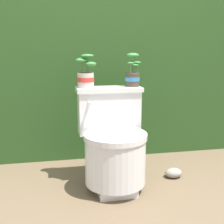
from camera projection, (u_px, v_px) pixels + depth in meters
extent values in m
plane|color=brown|center=(110.00, 194.00, 2.11)|extent=(12.00, 12.00, 0.00)
cube|color=#284C1E|center=(88.00, 59.00, 2.98)|extent=(2.87, 0.80, 1.70)
cube|color=silver|center=(115.00, 186.00, 2.16)|extent=(0.26, 0.30, 0.06)
cylinder|color=silver|center=(115.00, 161.00, 2.12)|extent=(0.41, 0.41, 0.31)
cylinder|color=silver|center=(115.00, 136.00, 2.08)|extent=(0.43, 0.43, 0.04)
cube|color=silver|center=(109.00, 112.00, 2.27)|extent=(0.45, 0.16, 0.31)
cube|color=silver|center=(109.00, 89.00, 2.24)|extent=(0.47, 0.18, 0.03)
cylinder|color=silver|center=(89.00, 103.00, 2.12)|extent=(0.02, 0.05, 0.02)
cylinder|color=beige|center=(86.00, 80.00, 2.21)|extent=(0.12, 0.12, 0.10)
cylinder|color=red|center=(86.00, 79.00, 2.21)|extent=(0.12, 0.12, 0.03)
cylinder|color=#332319|center=(85.00, 74.00, 2.20)|extent=(0.11, 0.11, 0.01)
cylinder|color=#4C753D|center=(82.00, 67.00, 2.19)|extent=(0.01, 0.01, 0.07)
ellipsoid|color=#387F38|center=(82.00, 60.00, 2.18)|extent=(0.09, 0.07, 0.04)
cylinder|color=#4C753D|center=(91.00, 69.00, 2.17)|extent=(0.01, 0.01, 0.05)
ellipsoid|color=#387F38|center=(91.00, 64.00, 2.16)|extent=(0.08, 0.05, 0.03)
cylinder|color=#4C753D|center=(88.00, 65.00, 2.18)|extent=(0.01, 0.01, 0.11)
ellipsoid|color=#387F38|center=(87.00, 56.00, 2.17)|extent=(0.09, 0.06, 0.02)
cylinder|color=#47382D|center=(132.00, 80.00, 2.27)|extent=(0.10, 0.10, 0.10)
cylinder|color=#2D84BC|center=(132.00, 79.00, 2.27)|extent=(0.11, 0.11, 0.03)
cylinder|color=#332319|center=(132.00, 74.00, 2.27)|extent=(0.10, 0.10, 0.01)
cylinder|color=#4C753D|center=(133.00, 65.00, 2.28)|extent=(0.01, 0.01, 0.11)
ellipsoid|color=#387F38|center=(133.00, 55.00, 2.27)|extent=(0.09, 0.06, 0.04)
cylinder|color=#4C753D|center=(137.00, 68.00, 2.28)|extent=(0.01, 0.01, 0.07)
ellipsoid|color=#387F38|center=(137.00, 63.00, 2.27)|extent=(0.06, 0.04, 0.02)
cylinder|color=#4C753D|center=(134.00, 69.00, 2.27)|extent=(0.01, 0.01, 0.05)
ellipsoid|color=#387F38|center=(135.00, 65.00, 2.26)|extent=(0.06, 0.04, 0.02)
cylinder|color=#4C753D|center=(131.00, 68.00, 2.24)|extent=(0.01, 0.01, 0.07)
ellipsoid|color=#387F38|center=(131.00, 63.00, 2.23)|extent=(0.05, 0.04, 0.01)
ellipsoid|color=gray|center=(174.00, 173.00, 2.37)|extent=(0.13, 0.10, 0.07)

